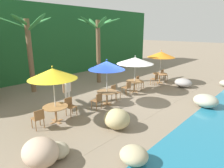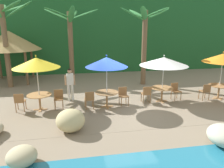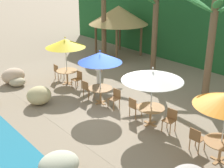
{
  "view_description": "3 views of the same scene",
  "coord_description": "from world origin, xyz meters",
  "views": [
    {
      "loc": [
        -8.47,
        -7.1,
        4.0
      ],
      "look_at": [
        -0.16,
        0.47,
        0.91
      ],
      "focal_mm": 31.88,
      "sensor_mm": 36.0,
      "label": 1
    },
    {
      "loc": [
        -2.57,
        -9.89,
        3.86
      ],
      "look_at": [
        -0.74,
        0.2,
        1.09
      ],
      "focal_mm": 35.7,
      "sensor_mm": 36.0,
      "label": 2
    },
    {
      "loc": [
        9.17,
        -7.82,
        5.92
      ],
      "look_at": [
        -0.35,
        0.18,
        1.1
      ],
      "focal_mm": 49.03,
      "sensor_mm": 36.0,
      "label": 3
    }
  ],
  "objects": [
    {
      "name": "ground_plane",
      "position": [
        0.0,
        0.0,
        0.0
      ],
      "size": [
        120.0,
        120.0,
        0.0
      ],
      "primitive_type": "plane",
      "color": "gray"
    },
    {
      "name": "terrace_deck",
      "position": [
        0.0,
        0.0,
        0.0
      ],
      "size": [
        18.0,
        5.2,
        0.01
      ],
      "color": "gray",
      "rests_on": "ground"
    },
    {
      "name": "rock_seawall",
      "position": [
        -1.66,
        -2.83,
        0.34
      ],
      "size": [
        16.57,
        3.72,
        0.83
      ],
      "color": "tan",
      "rests_on": "ground"
    },
    {
      "name": "umbrella_yellow",
      "position": [
        -4.12,
        0.22,
        2.21
      ],
      "size": [
        2.07,
        2.07,
        2.55
      ],
      "color": "silver",
      "rests_on": "ground"
    },
    {
      "name": "dining_table_yellow",
      "position": [
        -4.12,
        0.22,
        0.61
      ],
      "size": [
        1.1,
        1.1,
        0.74
      ],
      "color": "#A37547",
      "rests_on": "ground"
    },
    {
      "name": "chair_yellow_seaward",
      "position": [
        -3.28,
        0.34,
        0.51
      ],
      "size": [
        0.43,
        0.44,
        0.87
      ],
      "color": "olive",
      "rests_on": "ground"
    },
    {
      "name": "chair_yellow_inland",
      "position": [
        -4.98,
        0.16,
        0.51
      ],
      "size": [
        0.43,
        0.44,
        0.87
      ],
      "color": "olive",
      "rests_on": "ground"
    },
    {
      "name": "umbrella_blue",
      "position": [
        -1.02,
        0.06,
        2.18
      ],
      "size": [
        1.96,
        1.96,
        2.51
      ],
      "color": "silver",
      "rests_on": "ground"
    },
    {
      "name": "dining_table_blue",
      "position": [
        -1.02,
        0.06,
        0.61
      ],
      "size": [
        1.1,
        1.1,
        0.74
      ],
      "color": "#A37547",
      "rests_on": "ground"
    },
    {
      "name": "chair_blue_seaward",
      "position": [
        -0.18,
        0.22,
        0.51
      ],
      "size": [
        0.46,
        0.46,
        0.87
      ],
      "color": "olive",
      "rests_on": "ground"
    },
    {
      "name": "chair_blue_inland",
      "position": [
        -1.86,
        -0.09,
        0.51
      ],
      "size": [
        0.45,
        0.45,
        0.87
      ],
      "color": "olive",
      "rests_on": "ground"
    },
    {
      "name": "umbrella_white",
      "position": [
        1.87,
        0.31,
        2.08
      ],
      "size": [
        2.37,
        2.37,
        2.4
      ],
      "color": "silver",
      "rests_on": "ground"
    },
    {
      "name": "dining_table_white",
      "position": [
        1.87,
        0.31,
        0.61
      ],
      "size": [
        1.1,
        1.1,
        0.74
      ],
      "color": "#A37547",
      "rests_on": "ground"
    },
    {
      "name": "chair_white_seaward",
      "position": [
        2.7,
        0.52,
        0.51
      ],
      "size": [
        0.48,
        0.48,
        0.87
      ],
      "color": "olive",
      "rests_on": "ground"
    },
    {
      "name": "chair_white_inland",
      "position": [
        1.01,
        0.24,
        0.51
      ],
      "size": [
        0.43,
        0.44,
        0.87
      ],
      "color": "olive",
      "rests_on": "ground"
    },
    {
      "name": "dining_table_orange",
      "position": [
        5.01,
        0.2,
        0.61
      ],
      "size": [
        1.1,
        1.1,
        0.74
      ],
      "color": "#A37547",
      "rests_on": "ground"
    },
    {
      "name": "chair_orange_inland",
      "position": [
        4.16,
        0.1,
        0.51
      ],
      "size": [
        0.43,
        0.43,
        0.87
      ],
      "color": "olive",
      "rests_on": "ground"
    },
    {
      "name": "palm_tree_nearest",
      "position": [
        -6.46,
        4.63,
        3.69
      ],
      "size": [
        3.64,
        3.72,
        5.23
      ],
      "color": "brown",
      "rests_on": "ground"
    },
    {
      "name": "palm_tree_second",
      "position": [
        -2.62,
        5.28,
        3.34
      ],
      "size": [
        3.72,
        3.85,
        4.91
      ],
      "color": "brown",
      "rests_on": "ground"
    },
    {
      "name": "palm_tree_third",
      "position": [
        2.01,
        3.83,
        3.35
      ],
      "size": [
        3.25,
        3.12,
        4.87
      ],
      "color": "brown",
      "rests_on": "ground"
    },
    {
      "name": "palapa_hut",
      "position": [
        -6.59,
        6.0,
        2.79
      ],
      "size": [
        4.05,
        4.05,
        3.43
      ],
      "color": "brown",
      "rests_on": "ground"
    },
    {
      "name": "waiter_in_white",
      "position": [
        -2.73,
        1.29,
        0.99
      ],
      "size": [
        0.52,
        0.26,
        1.7
      ],
      "color": "white",
      "rests_on": "ground"
    }
  ]
}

